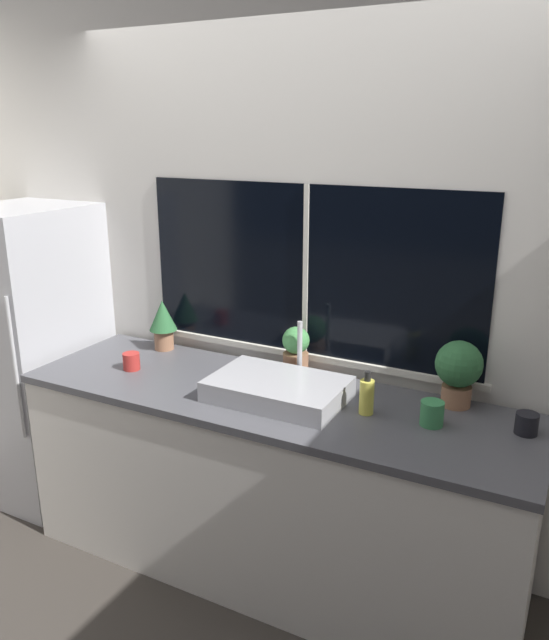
{
  "coord_description": "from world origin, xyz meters",
  "views": [
    {
      "loc": [
        1.19,
        -1.9,
        2.03
      ],
      "look_at": [
        0.03,
        0.34,
        1.25
      ],
      "focal_mm": 35.0,
      "sensor_mm": 36.0,
      "label": 1
    }
  ],
  "objects_px": {
    "sink": "(278,389)",
    "soap_bottle": "(367,396)",
    "mug_red": "(131,361)",
    "potted_plant_right": "(459,369)",
    "potted_plant_center": "(296,350)",
    "potted_plant_left": "(163,321)",
    "mug_black": "(527,424)",
    "refrigerator": "(34,354)",
    "mug_green": "(432,413)"
  },
  "relations": [
    {
      "from": "sink",
      "to": "potted_plant_center",
      "type": "distance_m",
      "value": 0.3
    },
    {
      "from": "mug_red",
      "to": "potted_plant_left",
      "type": "bearing_deg",
      "value": 96.99
    },
    {
      "from": "sink",
      "to": "potted_plant_left",
      "type": "bearing_deg",
      "value": 160.97
    },
    {
      "from": "refrigerator",
      "to": "mug_red",
      "type": "distance_m",
      "value": 0.79
    },
    {
      "from": "refrigerator",
      "to": "potted_plant_left",
      "type": "bearing_deg",
      "value": 17.23
    },
    {
      "from": "potted_plant_center",
      "to": "soap_bottle",
      "type": "relative_size",
      "value": 1.27
    },
    {
      "from": "potted_plant_left",
      "to": "potted_plant_center",
      "type": "distance_m",
      "value": 0.78
    },
    {
      "from": "sink",
      "to": "refrigerator",
      "type": "bearing_deg",
      "value": 177.87
    },
    {
      "from": "refrigerator",
      "to": "potted_plant_right",
      "type": "bearing_deg",
      "value": 5.74
    },
    {
      "from": "potted_plant_left",
      "to": "soap_bottle",
      "type": "relative_size",
      "value": 1.44
    },
    {
      "from": "potted_plant_left",
      "to": "mug_black",
      "type": "distance_m",
      "value": 1.84
    },
    {
      "from": "mug_green",
      "to": "mug_black",
      "type": "distance_m",
      "value": 0.36
    },
    {
      "from": "refrigerator",
      "to": "mug_black",
      "type": "xyz_separation_m",
      "value": [
        2.56,
        0.09,
        0.12
      ]
    },
    {
      "from": "soap_bottle",
      "to": "mug_red",
      "type": "distance_m",
      "value": 1.18
    },
    {
      "from": "sink",
      "to": "soap_bottle",
      "type": "distance_m",
      "value": 0.39
    },
    {
      "from": "mug_red",
      "to": "potted_plant_right",
      "type": "bearing_deg",
      "value": 11.77
    },
    {
      "from": "soap_bottle",
      "to": "mug_green",
      "type": "height_order",
      "value": "soap_bottle"
    },
    {
      "from": "refrigerator",
      "to": "soap_bottle",
      "type": "xyz_separation_m",
      "value": [
        1.95,
        -0.02,
        0.16
      ]
    },
    {
      "from": "mug_green",
      "to": "mug_red",
      "type": "relative_size",
      "value": 1.2
    },
    {
      "from": "soap_bottle",
      "to": "mug_black",
      "type": "relative_size",
      "value": 2.14
    },
    {
      "from": "sink",
      "to": "potted_plant_center",
      "type": "xyz_separation_m",
      "value": [
        -0.05,
        0.29,
        0.08
      ]
    },
    {
      "from": "potted_plant_left",
      "to": "mug_red",
      "type": "bearing_deg",
      "value": -83.01
    },
    {
      "from": "potted_plant_right",
      "to": "mug_black",
      "type": "relative_size",
      "value": 3.29
    },
    {
      "from": "sink",
      "to": "mug_red",
      "type": "bearing_deg",
      "value": -178.17
    },
    {
      "from": "sink",
      "to": "mug_green",
      "type": "bearing_deg",
      "value": 4.76
    },
    {
      "from": "refrigerator",
      "to": "sink",
      "type": "xyz_separation_m",
      "value": [
        1.56,
        -0.06,
        0.13
      ]
    },
    {
      "from": "refrigerator",
      "to": "mug_red",
      "type": "bearing_deg",
      "value": -6.17
    },
    {
      "from": "potted_plant_right",
      "to": "mug_red",
      "type": "height_order",
      "value": "potted_plant_right"
    },
    {
      "from": "potted_plant_center",
      "to": "mug_red",
      "type": "xyz_separation_m",
      "value": [
        -0.74,
        -0.31,
        -0.08
      ]
    },
    {
      "from": "mug_black",
      "to": "mug_red",
      "type": "height_order",
      "value": "same"
    },
    {
      "from": "potted_plant_center",
      "to": "soap_bottle",
      "type": "xyz_separation_m",
      "value": [
        0.44,
        -0.25,
        -0.04
      ]
    },
    {
      "from": "sink",
      "to": "mug_black",
      "type": "bearing_deg",
      "value": 8.6
    },
    {
      "from": "soap_bottle",
      "to": "mug_red",
      "type": "relative_size",
      "value": 2.24
    },
    {
      "from": "refrigerator",
      "to": "mug_red",
      "type": "height_order",
      "value": "refrigerator"
    },
    {
      "from": "potted_plant_left",
      "to": "potted_plant_center",
      "type": "bearing_deg",
      "value": 0.0
    },
    {
      "from": "mug_green",
      "to": "mug_red",
      "type": "height_order",
      "value": "mug_green"
    },
    {
      "from": "mug_black",
      "to": "potted_plant_left",
      "type": "bearing_deg",
      "value": 175.79
    },
    {
      "from": "refrigerator",
      "to": "mug_green",
      "type": "distance_m",
      "value": 2.22
    },
    {
      "from": "potted_plant_right",
      "to": "soap_bottle",
      "type": "bearing_deg",
      "value": -141.26
    },
    {
      "from": "potted_plant_right",
      "to": "mug_black",
      "type": "bearing_deg",
      "value": -24.44
    },
    {
      "from": "sink",
      "to": "potted_plant_center",
      "type": "height_order",
      "value": "sink"
    },
    {
      "from": "potted_plant_left",
      "to": "potted_plant_right",
      "type": "relative_size",
      "value": 0.94
    },
    {
      "from": "sink",
      "to": "soap_bottle",
      "type": "bearing_deg",
      "value": 5.24
    },
    {
      "from": "mug_black",
      "to": "mug_green",
      "type": "bearing_deg",
      "value": -164.25
    },
    {
      "from": "potted_plant_center",
      "to": "potted_plant_right",
      "type": "height_order",
      "value": "potted_plant_right"
    },
    {
      "from": "mug_green",
      "to": "mug_black",
      "type": "xyz_separation_m",
      "value": [
        0.34,
        0.1,
        -0.01
      ]
    },
    {
      "from": "potted_plant_left",
      "to": "mug_black",
      "type": "relative_size",
      "value": 3.08
    },
    {
      "from": "potted_plant_left",
      "to": "mug_green",
      "type": "bearing_deg",
      "value": -8.84
    },
    {
      "from": "potted_plant_right",
      "to": "soap_bottle",
      "type": "relative_size",
      "value": 1.54
    },
    {
      "from": "sink",
      "to": "soap_bottle",
      "type": "xyz_separation_m",
      "value": [
        0.39,
        0.04,
        0.03
      ]
    }
  ]
}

